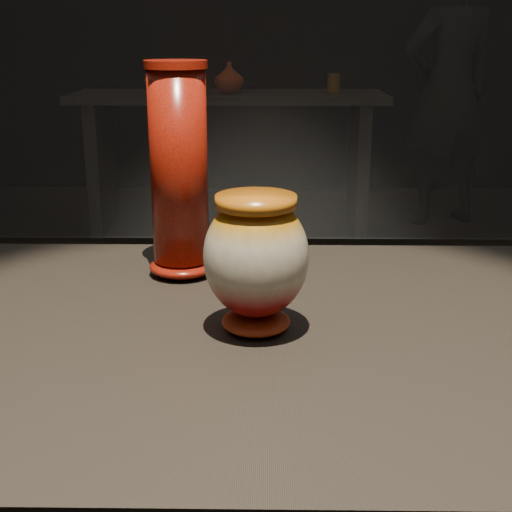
{
  "coord_description": "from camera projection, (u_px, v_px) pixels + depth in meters",
  "views": [
    {
      "loc": [
        -0.12,
        -0.93,
        1.31
      ],
      "look_at": [
        -0.14,
        -0.01,
        1.01
      ],
      "focal_mm": 50.0,
      "sensor_mm": 36.0,
      "label": 1
    }
  ],
  "objects": [
    {
      "name": "tall_vase",
      "position": [
        179.0,
        175.0,
        1.18
      ],
      "size": [
        0.14,
        0.14,
        0.36
      ],
      "rotation": [
        0.0,
        0.0,
        0.35
      ],
      "color": "#A71D0B",
      "rests_on": "display_plinth"
    },
    {
      "name": "main_vase",
      "position": [
        256.0,
        258.0,
        0.97
      ],
      "size": [
        0.17,
        0.17,
        0.19
      ],
      "rotation": [
        0.0,
        0.0,
        0.19
      ],
      "color": "maroon",
      "rests_on": "display_plinth"
    },
    {
      "name": "visitor",
      "position": [
        449.0,
        91.0,
        4.72
      ],
      "size": [
        0.75,
        0.6,
        1.79
      ],
      "primitive_type": "imported",
      "rotation": [
        0.0,
        0.0,
        3.43
      ],
      "color": "black",
      "rests_on": "ground"
    },
    {
      "name": "back_shelf",
      "position": [
        229.0,
        134.0,
        4.63
      ],
      "size": [
        2.0,
        0.6,
        0.9
      ],
      "color": "black",
      "rests_on": "ground"
    },
    {
      "name": "display_plinth",
      "position": [
        345.0,
        489.0,
        1.09
      ],
      "size": [
        2.0,
        0.8,
        0.9
      ],
      "color": "black",
      "rests_on": "ground"
    },
    {
      "name": "back_vase_left",
      "position": [
        158.0,
        78.0,
        4.55
      ],
      "size": [
        0.18,
        0.18,
        0.18
      ],
      "primitive_type": "imported",
      "rotation": [
        0.0,
        0.0,
        3.09
      ],
      "color": "brown",
      "rests_on": "back_shelf"
    },
    {
      "name": "back_vase_right",
      "position": [
        334.0,
        83.0,
        4.53
      ],
      "size": [
        0.08,
        0.08,
        0.12
      ],
      "primitive_type": "cylinder",
      "color": "brown",
      "rests_on": "back_shelf"
    },
    {
      "name": "back_vase_mid",
      "position": [
        229.0,
        78.0,
        4.48
      ],
      "size": [
        0.24,
        0.24,
        0.19
      ],
      "primitive_type": "imported",
      "rotation": [
        0.0,
        0.0,
        3.53
      ],
      "color": "maroon",
      "rests_on": "back_shelf"
    }
  ]
}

